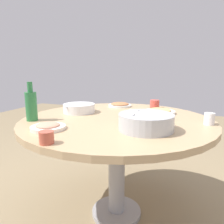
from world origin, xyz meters
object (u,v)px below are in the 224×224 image
object	(u,v)px
tea_cup_far	(155,104)
rice_bowl	(146,122)
dish_noodles	(160,111)
tea_cup_near	(209,119)
dish_shrimp	(48,127)
soup_bowl	(79,108)
dish_tofu_braise	(120,105)
round_dining_table	(117,132)
tea_cup_side	(47,137)
green_bottle	(31,105)

from	to	relation	value
tea_cup_far	rice_bowl	bearing A→B (deg)	-173.41
dish_noodles	tea_cup_near	distance (m)	0.41
dish_shrimp	tea_cup_near	bearing A→B (deg)	-62.32
soup_bowl	dish_tofu_braise	size ratio (longest dim) A/B	1.28
round_dining_table	tea_cup_side	xyz separation A→B (m)	(-0.59, 0.12, 0.13)
dish_shrimp	tea_cup_near	size ratio (longest dim) A/B	2.72
rice_bowl	round_dining_table	bearing A→B (deg)	50.15
soup_bowl	green_bottle	xyz separation A→B (m)	(-0.34, 0.16, 0.07)
soup_bowl	tea_cup_side	distance (m)	0.70
dish_tofu_braise	tea_cup_near	size ratio (longest dim) A/B	2.84
dish_shrimp	tea_cup_side	bearing A→B (deg)	-143.38
rice_bowl	soup_bowl	bearing A→B (deg)	64.31
tea_cup_far	dish_tofu_braise	bearing A→B (deg)	99.15
tea_cup_near	tea_cup_far	xyz separation A→B (m)	(0.45, 0.41, -0.00)
soup_bowl	dish_shrimp	world-z (taller)	soup_bowl
dish_noodles	tea_cup_near	xyz separation A→B (m)	(-0.23, -0.33, 0.02)
dish_tofu_braise	tea_cup_near	distance (m)	0.82
tea_cup_near	soup_bowl	bearing A→B (deg)	88.19
soup_bowl	dish_noodles	bearing A→B (deg)	-71.21
round_dining_table	tea_cup_side	distance (m)	0.62
round_dining_table	tea_cup_far	distance (m)	0.54
soup_bowl	tea_cup_side	size ratio (longest dim) A/B	3.89
rice_bowl	dish_shrimp	world-z (taller)	rice_bowl
dish_shrimp	green_bottle	xyz separation A→B (m)	(0.13, 0.23, 0.09)
rice_bowl	tea_cup_near	size ratio (longest dim) A/B	4.24
dish_noodles	tea_cup_near	size ratio (longest dim) A/B	3.22
rice_bowl	green_bottle	distance (m)	0.75
dish_tofu_braise	rice_bowl	bearing A→B (deg)	-149.55
tea_cup_near	green_bottle	bearing A→B (deg)	106.12
round_dining_table	dish_noodles	distance (m)	0.39
tea_cup_far	tea_cup_side	xyz separation A→B (m)	(-1.08, 0.29, -0.00)
round_dining_table	tea_cup_near	size ratio (longest dim) A/B	17.97
dish_shrimp	green_bottle	bearing A→B (deg)	60.06
rice_bowl	tea_cup_side	size ratio (longest dim) A/B	4.53
dish_noodles	tea_cup_far	xyz separation A→B (m)	(0.22, 0.08, 0.02)
dish_shrimp	dish_tofu_braise	size ratio (longest dim) A/B	0.96
round_dining_table	soup_bowl	bearing A→B (deg)	77.35
soup_bowl	dish_noodles	world-z (taller)	soup_bowl
rice_bowl	tea_cup_far	world-z (taller)	rice_bowl
round_dining_table	soup_bowl	xyz separation A→B (m)	(0.08, 0.34, 0.13)
green_bottle	tea_cup_side	size ratio (longest dim) A/B	3.76
rice_bowl	dish_tofu_braise	xyz separation A→B (m)	(0.65, 0.38, -0.03)
round_dining_table	dish_tofu_braise	xyz separation A→B (m)	(0.45, 0.14, 0.12)
round_dining_table	tea_cup_near	bearing A→B (deg)	-85.32
tea_cup_near	tea_cup_side	distance (m)	0.95
tea_cup_far	tea_cup_near	bearing A→B (deg)	-137.25
dish_noodles	dish_shrimp	bearing A→B (deg)	142.75
round_dining_table	dish_tofu_braise	world-z (taller)	dish_tofu_braise
dish_shrimp	green_bottle	world-z (taller)	green_bottle
dish_shrimp	green_bottle	size ratio (longest dim) A/B	0.77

